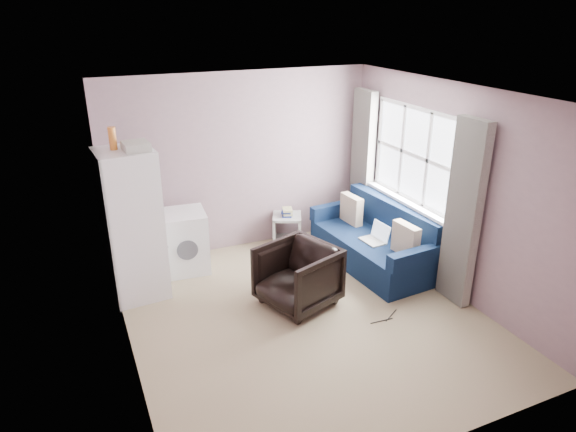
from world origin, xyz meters
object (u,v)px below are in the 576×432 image
(armchair, at_px, (298,273))
(fridge, at_px, (132,224))
(washing_machine, at_px, (184,240))
(sofa, at_px, (376,243))
(side_table, at_px, (287,227))

(armchair, distance_m, fridge, 2.01)
(fridge, xyz_separation_m, washing_machine, (0.67, 0.40, -0.50))
(washing_machine, relative_size, sofa, 0.42)
(washing_machine, xyz_separation_m, sofa, (2.40, -0.90, -0.12))
(fridge, distance_m, side_table, 2.39)
(sofa, bearing_deg, washing_machine, 155.03)
(fridge, xyz_separation_m, sofa, (3.07, -0.50, -0.61))
(washing_machine, relative_size, side_table, 1.46)
(washing_machine, height_order, sofa, sofa)
(washing_machine, bearing_deg, armchair, -48.86)
(armchair, xyz_separation_m, side_table, (0.56, 1.57, -0.14))
(armchair, distance_m, side_table, 1.68)
(sofa, bearing_deg, side_table, 123.47)
(sofa, bearing_deg, fridge, 166.24)
(sofa, bearing_deg, armchair, -164.87)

